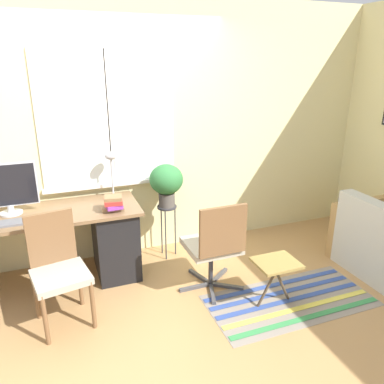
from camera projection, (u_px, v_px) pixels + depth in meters
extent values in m
plane|color=tan|center=(128.00, 287.00, 3.62)|extent=(14.00, 14.00, 0.00)
cube|color=beige|center=(106.00, 135.00, 3.84)|extent=(9.00, 0.06, 2.70)
cube|color=silver|center=(73.00, 122.00, 3.65)|extent=(0.69, 0.02, 1.37)
cube|color=white|center=(73.00, 123.00, 3.64)|extent=(0.62, 0.01, 1.30)
cube|color=silver|center=(141.00, 119.00, 3.88)|extent=(0.69, 0.02, 1.37)
cube|color=white|center=(142.00, 119.00, 3.87)|extent=(0.62, 0.01, 1.30)
cube|color=silver|center=(113.00, 184.00, 3.99)|extent=(1.41, 0.11, 0.04)
cube|color=brown|center=(18.00, 218.00, 3.38)|extent=(2.18, 0.67, 0.03)
cube|color=black|center=(115.00, 240.00, 3.78)|extent=(0.40, 0.59, 0.71)
cylinder|color=silver|center=(11.00, 213.00, 3.42)|extent=(0.20, 0.20, 0.02)
cylinder|color=silver|center=(11.00, 208.00, 3.41)|extent=(0.05, 0.05, 0.07)
cube|color=silver|center=(7.00, 185.00, 3.34)|extent=(0.51, 0.02, 0.40)
cube|color=black|center=(7.00, 186.00, 3.33)|extent=(0.49, 0.01, 0.37)
cube|color=slate|center=(9.00, 223.00, 3.20)|extent=(0.39, 0.15, 0.02)
ellipsoid|color=slate|center=(40.00, 219.00, 3.27)|extent=(0.04, 0.06, 0.03)
cylinder|color=#ADADB2|center=(114.00, 196.00, 3.85)|extent=(0.11, 0.11, 0.01)
cylinder|color=#ADADB2|center=(113.00, 177.00, 3.78)|extent=(0.02, 0.02, 0.40)
ellipsoid|color=#ADADB2|center=(111.00, 156.00, 3.71)|extent=(0.12, 0.12, 0.08)
cube|color=olive|center=(113.00, 209.00, 3.49)|extent=(0.21, 0.12, 0.03)
cube|color=purple|center=(114.00, 205.00, 3.47)|extent=(0.15, 0.16, 0.04)
cube|color=red|center=(113.00, 202.00, 3.45)|extent=(0.18, 0.17, 0.04)
cube|color=olive|center=(113.00, 198.00, 3.45)|extent=(0.18, 0.17, 0.03)
cylinder|color=brown|center=(45.00, 320.00, 2.82)|extent=(0.04, 0.04, 0.44)
cylinder|color=brown|center=(93.00, 305.00, 3.00)|extent=(0.04, 0.04, 0.44)
cylinder|color=brown|center=(36.00, 296.00, 3.11)|extent=(0.04, 0.04, 0.44)
cylinder|color=brown|center=(80.00, 283.00, 3.29)|extent=(0.04, 0.04, 0.44)
cube|color=#B2A893|center=(61.00, 277.00, 2.98)|extent=(0.49, 0.47, 0.06)
cube|color=brown|center=(51.00, 238.00, 3.07)|extent=(0.38, 0.10, 0.45)
cube|color=#47474C|center=(195.00, 287.00, 3.59)|extent=(0.32, 0.04, 0.03)
cube|color=#47474C|center=(212.00, 293.00, 3.49)|extent=(0.13, 0.32, 0.03)
cube|color=#47474C|center=(227.00, 286.00, 3.60)|extent=(0.28, 0.22, 0.03)
cube|color=#47474C|center=(218.00, 276.00, 3.77)|extent=(0.28, 0.22, 0.03)
cube|color=#47474C|center=(200.00, 277.00, 3.76)|extent=(0.14, 0.32, 0.03)
cylinder|color=#333338|center=(211.00, 266.00, 3.58)|extent=(0.04, 0.04, 0.37)
cube|color=#B2A893|center=(211.00, 245.00, 3.51)|extent=(0.48, 0.46, 0.06)
cube|color=brown|center=(223.00, 231.00, 3.21)|extent=(0.44, 0.04, 0.45)
cube|color=#A87F4C|center=(361.00, 226.00, 4.20)|extent=(0.83, 0.09, 0.64)
cylinder|color=#333338|center=(167.00, 207.00, 4.01)|extent=(0.21, 0.21, 0.02)
cylinder|color=#333338|center=(175.00, 231.00, 4.14)|extent=(0.01, 0.01, 0.58)
cylinder|color=#333338|center=(162.00, 230.00, 4.17)|extent=(0.01, 0.01, 0.58)
cylinder|color=#333338|center=(166.00, 236.00, 4.03)|extent=(0.01, 0.01, 0.58)
cylinder|color=#514C47|center=(167.00, 199.00, 3.99)|extent=(0.17, 0.17, 0.15)
ellipsoid|color=#2D7038|center=(166.00, 179.00, 3.91)|extent=(0.35, 0.35, 0.32)
cube|color=gray|center=(290.00, 300.00, 3.41)|extent=(1.52, 0.72, 0.01)
cube|color=#388E4C|center=(308.00, 317.00, 3.18)|extent=(1.48, 0.06, 0.00)
cube|color=#DBCC4C|center=(299.00, 308.00, 3.29)|extent=(1.48, 0.06, 0.00)
cube|color=#334C99|center=(290.00, 300.00, 3.41)|extent=(1.48, 0.06, 0.00)
cube|color=#334C99|center=(282.00, 292.00, 3.52)|extent=(1.48, 0.06, 0.00)
cube|color=#334C99|center=(274.00, 285.00, 3.64)|extent=(1.48, 0.06, 0.00)
cube|color=olive|center=(277.00, 263.00, 3.24)|extent=(0.37, 0.32, 0.02)
cylinder|color=#4C3D2D|center=(268.00, 285.00, 3.29)|extent=(0.22, 0.02, 0.41)
cylinder|color=#4C3D2D|center=(281.00, 282.00, 3.33)|extent=(0.22, 0.02, 0.41)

